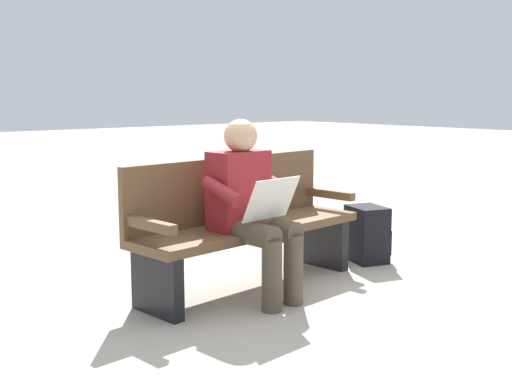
% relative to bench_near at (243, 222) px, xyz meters
% --- Properties ---
extents(ground_plane, '(40.00, 40.00, 0.00)m').
position_rel_bench_near_xyz_m(ground_plane, '(-0.01, 0.07, -0.46)').
color(ground_plane, '#A89E8E').
extents(bench_near, '(1.83, 0.63, 0.90)m').
position_rel_bench_near_xyz_m(bench_near, '(0.00, 0.00, 0.00)').
color(bench_near, brown).
rests_on(bench_near, ground).
extents(person_seated, '(0.59, 0.60, 1.18)m').
position_rel_bench_near_xyz_m(person_seated, '(0.14, 0.25, 0.17)').
color(person_seated, maroon).
rests_on(person_seated, ground).
extents(backpack, '(0.36, 0.39, 0.45)m').
position_rel_bench_near_xyz_m(backpack, '(-1.19, 0.13, -0.24)').
color(backpack, black).
rests_on(backpack, ground).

